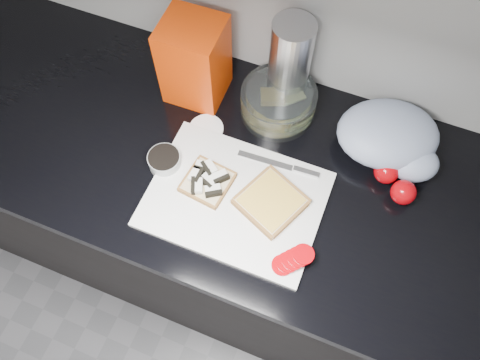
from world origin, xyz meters
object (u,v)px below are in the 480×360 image
(bread_bag, at_px, (195,61))
(steel_canister, at_px, (290,63))
(cutting_board, at_px, (235,199))
(glass_bowl, at_px, (278,102))

(bread_bag, bearing_deg, steel_canister, 17.23)
(cutting_board, bearing_deg, glass_bowl, 88.85)
(bread_bag, xyz_separation_m, steel_canister, (0.22, 0.07, 0.01))
(bread_bag, height_order, steel_canister, steel_canister)
(steel_canister, bearing_deg, glass_bowl, -90.96)
(bread_bag, distance_m, steel_canister, 0.23)
(bread_bag, bearing_deg, glass_bowl, 2.02)
(cutting_board, xyz_separation_m, glass_bowl, (0.01, 0.27, 0.03))
(glass_bowl, xyz_separation_m, steel_canister, (0.00, 0.06, 0.08))
(bread_bag, bearing_deg, cutting_board, -52.27)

